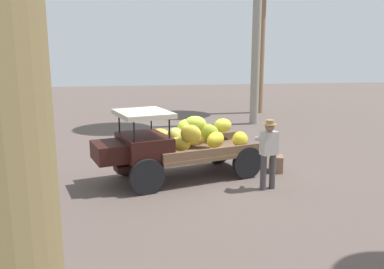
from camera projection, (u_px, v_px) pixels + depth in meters
The scene contains 4 objects.
ground_plane at pixel (194, 175), 10.80m from camera, with size 60.00×60.00×0.00m, color brown.
truck at pixel (175, 144), 10.37m from camera, with size 4.66×2.70×1.87m.
farmer at pixel (269, 150), 9.50m from camera, with size 0.53×0.49×1.73m.
wooden_crate at pixel (276, 163), 11.10m from camera, with size 0.49×0.38×0.45m, color #845F47.
Camera 1 is at (1.81, 10.19, 3.30)m, focal length 36.81 mm.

